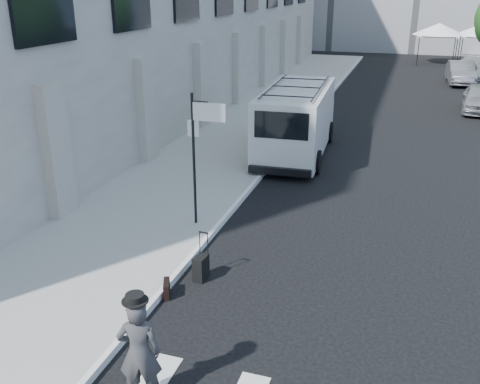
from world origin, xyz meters
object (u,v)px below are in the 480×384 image
Objects in this scene: parked_car_a at (480,98)px; parked_car_c at (474,70)px; parked_car_b at (461,73)px; briefcase at (167,289)px; cargo_van at (297,120)px; businessman at (139,353)px; suitcase at (201,268)px.

parked_car_a is 0.77× the size of parked_car_c.
parked_car_a is 8.39m from parked_car_b.
cargo_van reaches higher than briefcase.
businessman reaches higher than parked_car_a.
businessman is 0.42× the size of parked_car_b.
briefcase is 0.11× the size of parked_car_a.
businessman is 3.82m from suitcase.
parked_car_c reaches higher than briefcase.
businessman is 0.45× the size of parked_car_a.
parked_car_a is at bearing 74.30° from suitcase.
suitcase is at bearing -106.71° from parked_car_a.
parked_car_b is at bearing 80.86° from suitcase.
suitcase is (0.43, 0.86, 0.12)m from briefcase.
parked_car_b is (6.90, 18.25, -0.59)m from cargo_van.
suitcase is at bearing -107.05° from parked_car_b.
businessman is 4.15× the size of briefcase.
parked_car_c is at bearing 49.90° from parked_car_b.
parked_car_b is at bearing -127.83° from parked_car_c.
parked_car_a is at bearing 50.27° from cargo_van.
businessman is 32.57m from parked_car_b.
businessman is at bearing -90.72° from cargo_van.
parked_car_b is (7.29, 29.07, 0.54)m from briefcase.
suitcase is 29.04m from parked_car_b.
parked_car_c is (0.89, 1.20, 0.05)m from parked_car_b.
cargo_van is at bearing 94.79° from suitcase.
businessman reaches higher than parked_car_c.
briefcase is at bearing -90.50° from businessman.
briefcase is 22.10m from parked_car_a.
parked_car_a is at bearing -90.30° from parked_car_b.
parked_car_c is at bearing 79.76° from suitcase.
businessman is 33.93m from parked_car_c.
parked_car_a is at bearing -93.76° from parked_car_c.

